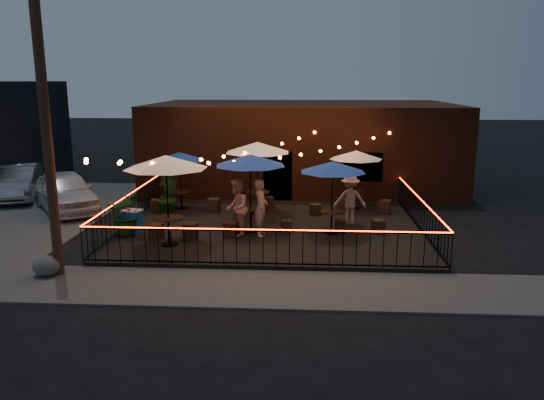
{
  "coord_description": "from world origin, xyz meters",
  "views": [
    {
      "loc": [
        1.05,
        -15.58,
        5.1
      ],
      "look_at": [
        0.03,
        1.58,
        1.18
      ],
      "focal_mm": 35.0,
      "sensor_mm": 36.0,
      "label": 1
    }
  ],
  "objects": [
    {
      "name": "patron_c",
      "position": [
        2.69,
        2.51,
        1.02
      ],
      "size": [
        1.15,
        0.69,
        1.75
      ],
      "primitive_type": "imported",
      "rotation": [
        0.0,
        0.0,
        3.18
      ],
      "color": "#DCAE96",
      "rests_on": "patio"
    },
    {
      "name": "potted_shrub_c",
      "position": [
        -4.14,
        4.2,
        0.79
      ],
      "size": [
        0.74,
        0.74,
        1.28
      ],
      "primitive_type": "imported",
      "rotation": [
        0.0,
        0.0,
        0.03
      ],
      "color": "#0B360B",
      "rests_on": "patio"
    },
    {
      "name": "cafe_table_0",
      "position": [
        -3.01,
        -0.28,
        2.68
      ],
      "size": [
        3.26,
        3.26,
        2.77
      ],
      "rotation": [
        0.0,
        0.0,
        0.38
      ],
      "color": "black",
      "rests_on": "patio"
    },
    {
      "name": "bistro_chair_1",
      "position": [
        -2.5,
        0.42,
        0.4
      ],
      "size": [
        0.43,
        0.43,
        0.49
      ],
      "primitive_type": "cube",
      "rotation": [
        0.0,
        0.0,
        3.1
      ],
      "color": "black",
      "rests_on": "patio"
    },
    {
      "name": "bistro_chair_5",
      "position": [
        0.52,
        1.34,
        0.35
      ],
      "size": [
        0.39,
        0.39,
        0.4
      ],
      "primitive_type": "cube",
      "rotation": [
        0.0,
        0.0,
        3.28
      ],
      "color": "black",
      "rests_on": "patio"
    },
    {
      "name": "boulder",
      "position": [
        -5.66,
        -2.77,
        0.31
      ],
      "size": [
        0.8,
        0.69,
        0.62
      ],
      "primitive_type": "ellipsoid",
      "rotation": [
        0.0,
        0.0,
        0.01
      ],
      "color": "#3E3E3A",
      "rests_on": "ground"
    },
    {
      "name": "patron_b",
      "position": [
        -1.05,
        0.84,
        1.09
      ],
      "size": [
        0.71,
        0.91,
        1.87
      ],
      "primitive_type": "imported",
      "rotation": [
        0.0,
        0.0,
        -1.57
      ],
      "color": "#D6B48E",
      "rests_on": "patio"
    },
    {
      "name": "ground",
      "position": [
        0.0,
        0.0,
        0.0
      ],
      "size": [
        110.0,
        110.0,
        0.0
      ],
      "primitive_type": "plane",
      "color": "black",
      "rests_on": "ground"
    },
    {
      "name": "fence_left",
      "position": [
        -5.0,
        2.0,
        0.66
      ],
      "size": [
        0.04,
        8.0,
        1.04
      ],
      "rotation": [
        0.0,
        0.0,
        1.57
      ],
      "color": "black",
      "rests_on": "patio"
    },
    {
      "name": "bistro_chair_9",
      "position": [
        3.56,
        1.43,
        0.37
      ],
      "size": [
        0.44,
        0.44,
        0.44
      ],
      "primitive_type": "cube",
      "rotation": [
        0.0,
        0.0,
        3.37
      ],
      "color": "black",
      "rests_on": "patio"
    },
    {
      "name": "bistro_chair_10",
      "position": [
        2.6,
        4.38,
        0.39
      ],
      "size": [
        0.42,
        0.42,
        0.48
      ],
      "primitive_type": "cube",
      "rotation": [
        0.0,
        0.0,
        0.05
      ],
      "color": "black",
      "rests_on": "patio"
    },
    {
      "name": "sidewalk",
      "position": [
        0.0,
        -3.25,
        0.03
      ],
      "size": [
        18.0,
        2.5,
        0.05
      ],
      "primitive_type": "cube",
      "color": "#3B3936",
      "rests_on": "ground"
    },
    {
      "name": "fence_right",
      "position": [
        5.0,
        2.0,
        0.66
      ],
      "size": [
        0.04,
        8.0,
        1.04
      ],
      "rotation": [
        0.0,
        0.0,
        1.57
      ],
      "color": "black",
      "rests_on": "patio"
    },
    {
      "name": "patron_a",
      "position": [
        -0.29,
        0.91,
        1.08
      ],
      "size": [
        0.46,
        0.68,
        1.85
      ],
      "primitive_type": "imported",
      "rotation": [
        0.0,
        0.0,
        1.59
      ],
      "color": "tan",
      "rests_on": "patio"
    },
    {
      "name": "brick_building",
      "position": [
        1.0,
        9.99,
        2.0
      ],
      "size": [
        14.0,
        8.0,
        4.0
      ],
      "color": "#3C1C10",
      "rests_on": "ground"
    },
    {
      "name": "bistro_chair_8",
      "position": [
        2.32,
        1.44,
        0.35
      ],
      "size": [
        0.35,
        0.35,
        0.41
      ],
      "primitive_type": "cube",
      "rotation": [
        0.0,
        0.0,
        -0.0
      ],
      "color": "black",
      "rests_on": "patio"
    },
    {
      "name": "utility_pole",
      "position": [
        -5.4,
        -2.6,
        4.0
      ],
      "size": [
        0.26,
        0.26,
        8.0
      ],
      "primitive_type": "cylinder",
      "color": "#362116",
      "rests_on": "ground"
    },
    {
      "name": "bistro_chair_6",
      "position": [
        -0.3,
        4.39,
        0.4
      ],
      "size": [
        0.52,
        0.52,
        0.5
      ],
      "primitive_type": "cube",
      "rotation": [
        0.0,
        0.0,
        0.28
      ],
      "color": "black",
      "rests_on": "patio"
    },
    {
      "name": "car_white",
      "position": [
        -8.3,
        4.36,
        0.78
      ],
      "size": [
        4.15,
        4.8,
        1.56
      ],
      "primitive_type": "imported",
      "rotation": [
        0.0,
        0.0,
        0.62
      ],
      "color": "silver",
      "rests_on": "ground"
    },
    {
      "name": "bistro_chair_3",
      "position": [
        -2.34,
        3.94,
        0.4
      ],
      "size": [
        0.47,
        0.47,
        0.51
      ],
      "primitive_type": "cube",
      "rotation": [
        0.0,
        0.0,
        3.05
      ],
      "color": "black",
      "rests_on": "patio"
    },
    {
      "name": "cafe_table_2",
      "position": [
        -0.66,
        1.36,
        2.52
      ],
      "size": [
        2.84,
        2.84,
        2.59
      ],
      "rotation": [
        0.0,
        0.0,
        -0.24
      ],
      "color": "black",
      "rests_on": "patio"
    },
    {
      "name": "cafe_table_3",
      "position": [
        -0.64,
        3.79,
        2.62
      ],
      "size": [
        3.14,
        3.14,
        2.71
      ],
      "rotation": [
        0.0,
        0.0,
        -0.34
      ],
      "color": "black",
      "rests_on": "patio"
    },
    {
      "name": "bistro_chair_0",
      "position": [
        -3.58,
        0.35,
        0.39
      ],
      "size": [
        0.45,
        0.45,
        0.47
      ],
      "primitive_type": "cube",
      "rotation": [
        0.0,
        0.0,
        -0.14
      ],
      "color": "black",
      "rests_on": "patio"
    },
    {
      "name": "festoon_lights",
      "position": [
        -1.01,
        1.7,
        2.52
      ],
      "size": [
        10.02,
        8.72,
        1.32
      ],
      "color": "#FF5925",
      "rests_on": "ground"
    },
    {
      "name": "car_silver",
      "position": [
        -11.38,
        6.41,
        0.74
      ],
      "size": [
        2.93,
        4.73,
        1.47
      ],
      "primitive_type": "imported",
      "rotation": [
        0.0,
        0.0,
        0.33
      ],
      "color": "#A19FA7",
      "rests_on": "ground"
    },
    {
      "name": "cafe_table_4",
      "position": [
        2.0,
        1.29,
        2.33
      ],
      "size": [
        2.81,
        2.81,
        2.39
      ],
      "rotation": [
        0.0,
        0.0,
        -0.37
      ],
      "color": "black",
      "rests_on": "patio"
    },
    {
      "name": "potted_shrub_a",
      "position": [
        -4.6,
        0.77,
        0.86
      ],
      "size": [
        1.46,
        1.33,
        1.42
      ],
      "primitive_type": "imported",
      "rotation": [
        0.0,
        0.0,
        0.19
      ],
      "color": "#173810",
      "rests_on": "patio"
    },
    {
      "name": "fence_front",
      "position": [
        0.0,
        -2.0,
        0.66
      ],
      "size": [
        10.0,
        0.04,
        1.04
      ],
      "color": "black",
      "rests_on": "patio"
    },
    {
      "name": "cafe_table_5",
      "position": [
        3.08,
        4.8,
        2.23
      ],
      "size": [
        2.23,
        2.23,
        2.28
      ],
      "rotation": [
        0.0,
        0.0,
        0.08
      ],
      "color": "black",
      "rests_on": "patio"
    },
    {
      "name": "bistro_chair_2",
      "position": [
        -4.52,
        3.77,
        0.39
      ],
      "size": [
        0.45,
        0.45,
        0.48
      ],
      "primitive_type": "cube",
      "rotation": [
        0.0,
        0.0,
        0.12
      ],
      "color": "black",
      "rests_on": "patio"
    },
    {
      "name": "cooler",
      "position": [
        -4.5,
        0.86,
        0.56
      ],
      "size": [
        0.7,
        0.57,
        0.81
      ],
      "rotation": [
        0.0,
        0.0,
        -0.24
      ],
      "color": "#0F50AB",
      "rests_on": "patio"
    },
    {
      "name": "cafe_table_1",
      "position": [
        -3.7,
        4.37,
        2.18
      ],
      "size": [
        2.65,
        2.65,
        2.22
      ],
      "rotation": [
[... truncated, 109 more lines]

